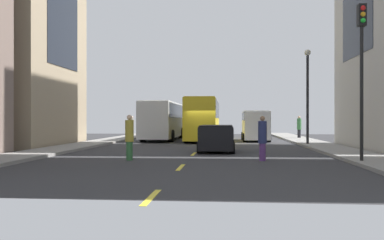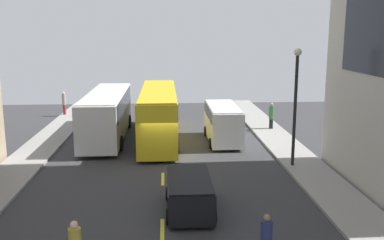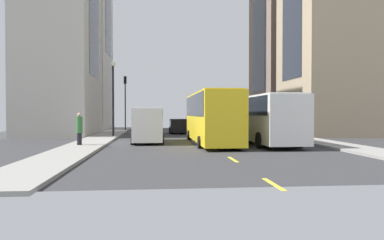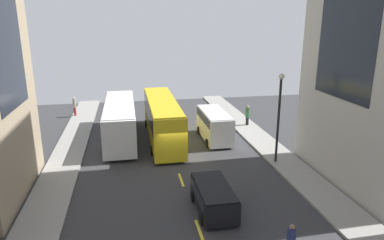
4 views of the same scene
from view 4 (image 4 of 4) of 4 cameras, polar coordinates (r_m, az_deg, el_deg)
The scene contains 16 objects.
ground_plane at distance 26.57m, azimuth -2.78°, elevation -6.93°, with size 42.79×42.79×0.00m, color #333335.
sidewalk_west at distance 26.79m, azimuth -20.45°, elevation -7.61°, with size 2.51×44.00×0.15m, color gray.
sidewalk_east at distance 28.70m, azimuth 13.60°, elevation -5.44°, with size 2.51×44.00×0.15m, color gray.
lane_stripe_2 at distance 18.72m, azimuth 1.22°, elevation -17.55°, with size 0.16×2.00×0.01m, color yellow.
lane_stripe_3 at distance 23.86m, azimuth -1.77°, elevation -9.69°, with size 0.16×2.00×0.01m, color yellow.
lane_stripe_4 at distance 29.33m, azimuth -3.60°, elevation -4.66°, with size 0.16×2.00×0.01m, color yellow.
lane_stripe_5 at distance 34.97m, azimuth -4.83°, elevation -1.24°, with size 0.16×2.00×0.01m, color yellow.
lane_stripe_6 at distance 40.72m, azimuth -5.71°, elevation 1.23°, with size 0.16×2.00×0.01m, color yellow.
lane_stripe_7 at distance 46.53m, azimuth -6.37°, elevation 3.08°, with size 0.16×2.00×0.01m, color yellow.
city_bus_white at distance 31.60m, azimuth -11.65°, elevation 0.37°, with size 2.80×11.33×3.35m.
streetcar_yellow at distance 31.14m, azimuth -4.86°, elevation 0.64°, with size 2.70×12.31×3.59m.
delivery_van_white at distance 31.09m, azimuth 3.63°, elevation -0.52°, with size 2.25×5.79×2.58m.
car_black_0 at distance 19.99m, azimuth 3.51°, elevation -12.25°, with size 2.05×4.10×1.52m.
pedestrian_crossing_near at distance 35.43m, azimuth 9.00°, elevation 0.88°, with size 0.40×0.40×2.03m.
pedestrian_walking_far at distance 40.56m, azimuth -18.56°, elevation 2.24°, with size 0.34×0.34×2.08m.
streetlamp_near at distance 25.86m, azimuth 13.99°, elevation 1.84°, with size 0.44×0.44×6.60m.
Camera 4 is at (-3.25, -24.25, 10.36)m, focal length 32.81 mm.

